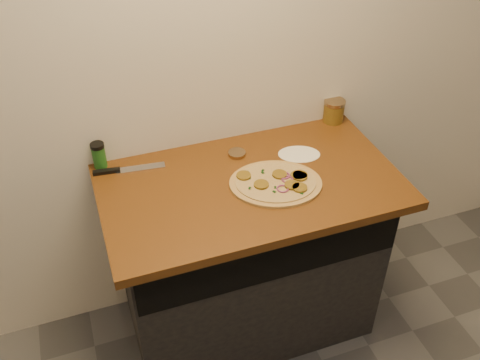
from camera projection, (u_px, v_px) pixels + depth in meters
name	position (u px, v px, depth m)	size (l,w,h in m)	color
cabinet	(247.00, 258.00, 2.45)	(1.10, 0.60, 0.86)	black
countertop	(250.00, 185.00, 2.15)	(1.20, 0.70, 0.04)	#603012
pizza	(277.00, 183.00, 2.12)	(0.45, 0.45, 0.02)	tan
chefs_knife	(123.00, 170.00, 2.19)	(0.29, 0.06, 0.02)	#B7BAC1
mason_jar_lid	(237.00, 154.00, 2.28)	(0.08, 0.08, 0.02)	#957A56
salsa_jar	(334.00, 111.00, 2.47)	(0.10, 0.10, 0.11)	#9A200F
spice_shaker	(99.00, 155.00, 2.18)	(0.06, 0.06, 0.11)	#1D581B
flour_spill	(299.00, 154.00, 2.28)	(0.18, 0.18, 0.00)	white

